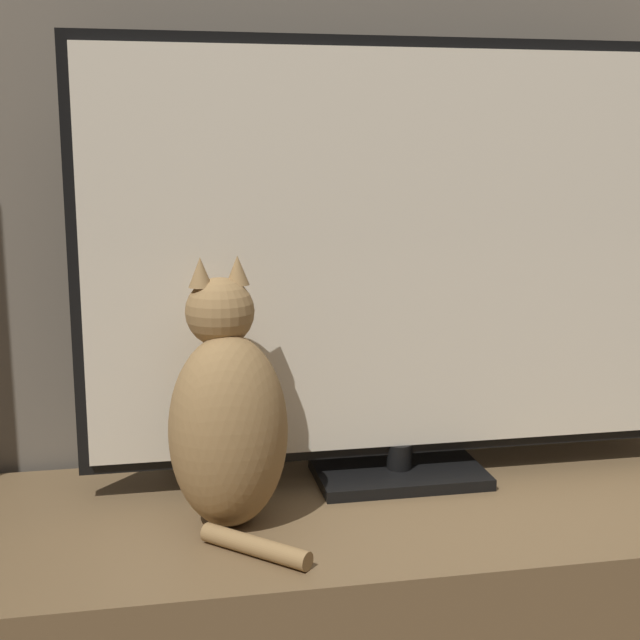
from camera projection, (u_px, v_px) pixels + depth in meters
name	position (u px, v px, depth m)	size (l,w,h in m)	color
tv_stand	(364.00, 629.00, 1.49)	(1.28, 0.52, 0.44)	brown
tv	(402.00, 263.00, 1.49)	(1.08, 0.18, 0.75)	black
cat	(227.00, 419.00, 1.35)	(0.21, 0.29, 0.41)	#997547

